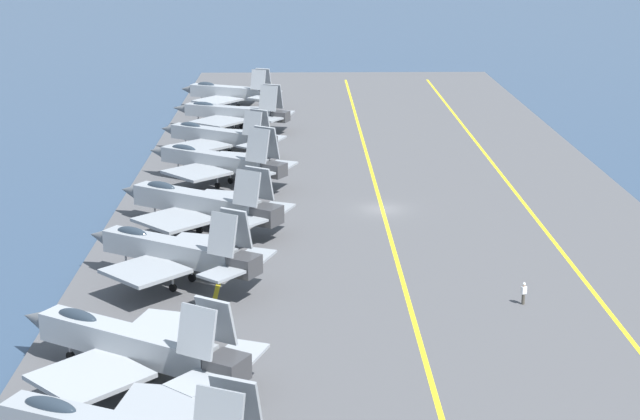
% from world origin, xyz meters
% --- Properties ---
extents(ground_plane, '(2000.00, 2000.00, 0.00)m').
position_xyz_m(ground_plane, '(0.00, 0.00, 0.00)').
color(ground_plane, '#2D425B').
extents(carrier_deck, '(170.59, 50.71, 0.40)m').
position_xyz_m(carrier_deck, '(0.00, 0.00, 0.20)').
color(carrier_deck, '#4C4C4F').
rests_on(carrier_deck, ground).
extents(deck_stripe_foul_line, '(153.53, 0.39, 0.01)m').
position_xyz_m(deck_stripe_foul_line, '(0.00, -13.94, 0.40)').
color(deck_stripe_foul_line, yellow).
rests_on(deck_stripe_foul_line, carrier_deck).
extents(deck_stripe_centerline, '(153.53, 0.36, 0.01)m').
position_xyz_m(deck_stripe_centerline, '(0.00, 0.00, 0.40)').
color(deck_stripe_centerline, yellow).
rests_on(deck_stripe_centerline, carrier_deck).
extents(deck_stripe_edge_line, '(153.53, 1.24, 0.01)m').
position_xyz_m(deck_stripe_edge_line, '(0.00, 13.94, 0.40)').
color(deck_stripe_edge_line, yellow).
rests_on(deck_stripe_edge_line, carrier_deck).
extents(parked_jet_second, '(13.61, 16.30, 6.05)m').
position_xyz_m(parked_jet_second, '(-35.30, 17.99, 2.67)').
color(parked_jet_second, '#93999E').
rests_on(parked_jet_second, carrier_deck).
extents(parked_jet_third, '(12.61, 15.25, 6.60)m').
position_xyz_m(parked_jet_third, '(-19.66, 17.37, 3.11)').
color(parked_jet_third, gray).
rests_on(parked_jet_third, carrier_deck).
extents(parked_jet_fourth, '(13.78, 16.77, 6.24)m').
position_xyz_m(parked_jet_fourth, '(-5.60, 16.82, 2.72)').
color(parked_jet_fourth, gray).
rests_on(parked_jet_fourth, carrier_deck).
extents(parked_jet_fifth, '(13.35, 16.47, 6.72)m').
position_xyz_m(parked_jet_fifth, '(9.08, 16.33, 2.98)').
color(parked_jet_fifth, gray).
rests_on(parked_jet_fifth, carrier_deck).
extents(parked_jet_sixth, '(12.99, 15.56, 5.88)m').
position_xyz_m(parked_jet_sixth, '(22.14, 17.27, 2.71)').
color(parked_jet_sixth, gray).
rests_on(parked_jet_sixth, carrier_deck).
extents(parked_jet_seventh, '(13.77, 16.56, 6.27)m').
position_xyz_m(parked_jet_seventh, '(36.36, 16.54, 2.69)').
color(parked_jet_seventh, gray).
rests_on(parked_jet_seventh, carrier_deck).
extents(parked_jet_eighth, '(13.52, 15.19, 6.14)m').
position_xyz_m(parked_jet_eighth, '(50.59, 17.96, 2.85)').
color(parked_jet_eighth, '#93999E').
rests_on(parked_jet_eighth, carrier_deck).
extents(crew_white_vest, '(0.39, 0.45, 1.66)m').
position_xyz_m(crew_white_vest, '(-24.07, -8.19, 1.31)').
color(crew_white_vest, '#4C473D').
rests_on(crew_white_vest, carrier_deck).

